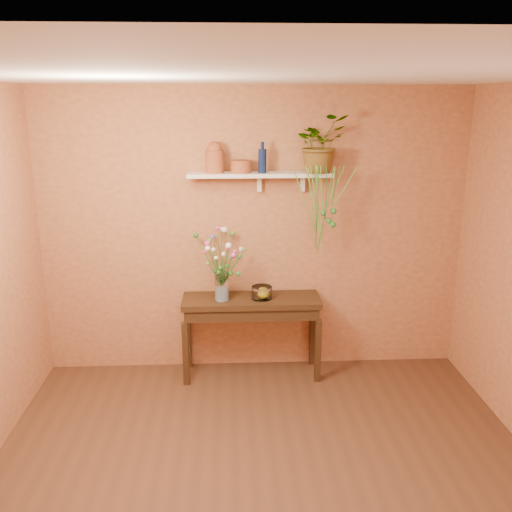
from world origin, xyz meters
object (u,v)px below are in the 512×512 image
at_px(glass_vase, 222,289).
at_px(bouquet, 221,252).
at_px(blue_bottle, 262,160).
at_px(glass_bowl, 262,293).
at_px(terracotta_jug, 215,158).
at_px(spider_plant, 320,144).
at_px(sideboard, 251,309).

distance_m(glass_vase, bouquet, 0.35).
height_order(blue_bottle, glass_bowl, blue_bottle).
xyz_separation_m(terracotta_jug, glass_vase, (0.05, -0.14, -1.18)).
height_order(glass_vase, glass_bowl, glass_vase).
bearing_deg(glass_vase, spider_plant, 7.94).
height_order(terracotta_jug, glass_bowl, terracotta_jug).
bearing_deg(bouquet, blue_bottle, 17.70).
xyz_separation_m(glass_vase, glass_bowl, (0.37, 0.03, -0.06)).
bearing_deg(bouquet, sideboard, 10.45).
distance_m(terracotta_jug, bouquet, 0.84).
distance_m(sideboard, bouquet, 0.64).
distance_m(blue_bottle, bouquet, 0.90).
distance_m(bouquet, glass_bowl, 0.55).
relative_size(spider_plant, glass_vase, 1.91).
xyz_separation_m(terracotta_jug, glass_bowl, (0.42, -0.11, -1.24)).
xyz_separation_m(glass_vase, bouquet, (0.00, -0.00, 0.35)).
bearing_deg(glass_bowl, bouquet, -174.74).
height_order(terracotta_jug, glass_vase, terracotta_jug).
bearing_deg(glass_bowl, terracotta_jug, 165.56).
bearing_deg(spider_plant, glass_bowl, -169.92).
bearing_deg(glass_bowl, blue_bottle, 85.62).
distance_m(blue_bottle, glass_bowl, 1.22).
bearing_deg(terracotta_jug, bouquet, -71.18).
height_order(blue_bottle, glass_vase, blue_bottle).
relative_size(terracotta_jug, bouquet, 0.52).
relative_size(glass_vase, bouquet, 0.51).
height_order(spider_plant, bouquet, spider_plant).
distance_m(sideboard, terracotta_jug, 1.44).
distance_m(sideboard, glass_bowl, 0.19).
xyz_separation_m(terracotta_jug, spider_plant, (0.93, -0.02, 0.12)).
relative_size(sideboard, spider_plant, 2.52).
relative_size(terracotta_jug, blue_bottle, 1.00).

